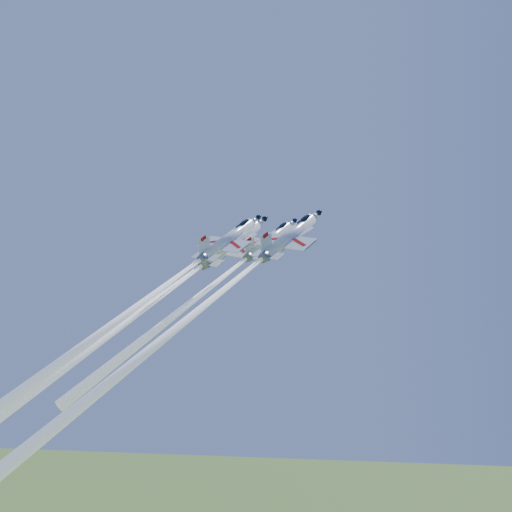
% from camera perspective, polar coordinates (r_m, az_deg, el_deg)
% --- Properties ---
extents(jet_lead, '(21.59, 33.40, 35.08)m').
position_cam_1_polar(jet_lead, '(88.57, -5.05, -3.47)').
color(jet_lead, white).
extents(jet_left, '(31.36, 49.78, 52.80)m').
position_cam_1_polar(jet_left, '(87.10, -13.93, -7.22)').
color(jet_left, white).
extents(jet_right, '(26.40, 41.51, 43.88)m').
position_cam_1_polar(jet_right, '(76.93, -6.09, -5.67)').
color(jet_right, white).
extents(jet_slot, '(23.24, 36.12, 38.01)m').
position_cam_1_polar(jet_slot, '(82.60, -10.93, -4.30)').
color(jet_slot, white).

